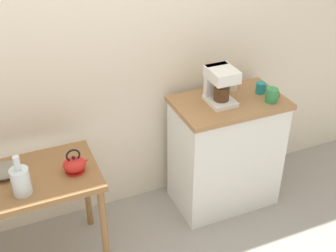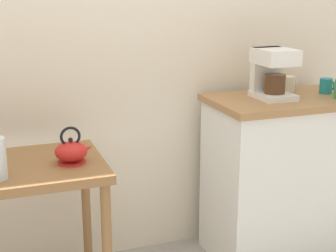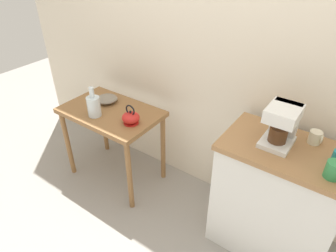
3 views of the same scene
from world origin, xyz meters
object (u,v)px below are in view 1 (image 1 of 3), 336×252
(coffee_maker, at_px, (220,83))
(glass_carafe_vase, at_px, (21,180))
(mug_tall_green, at_px, (272,95))
(mug_small_cream, at_px, (233,84))
(teakettle, at_px, (75,164))
(mug_dark_teal, at_px, (261,88))
(bowl_stoneware, at_px, (4,170))

(coffee_maker, bearing_deg, glass_carafe_vase, -170.10)
(mug_tall_green, bearing_deg, mug_small_cream, 119.74)
(glass_carafe_vase, height_order, mug_tall_green, mug_tall_green)
(teakettle, relative_size, mug_tall_green, 1.74)
(teakettle, xyz_separation_m, coffee_maker, (1.08, 0.16, 0.27))
(coffee_maker, xyz_separation_m, mug_dark_teal, (0.34, -0.00, -0.10))
(mug_small_cream, bearing_deg, coffee_maker, -146.21)
(glass_carafe_vase, xyz_separation_m, mug_dark_teal, (1.75, 0.24, 0.13))
(mug_small_cream, bearing_deg, mug_dark_teal, -39.77)
(glass_carafe_vase, bearing_deg, mug_small_cream, 13.09)
(bowl_stoneware, xyz_separation_m, mug_tall_green, (1.83, -0.12, 0.20))
(mug_small_cream, bearing_deg, bowl_stoneware, -174.79)
(mug_tall_green, height_order, mug_small_cream, mug_tall_green)
(bowl_stoneware, bearing_deg, teakettle, -18.38)
(coffee_maker, distance_m, mug_tall_green, 0.38)
(bowl_stoneware, bearing_deg, mug_dark_teal, 0.72)
(bowl_stoneware, height_order, mug_tall_green, mug_tall_green)
(glass_carafe_vase, xyz_separation_m, coffee_maker, (1.41, 0.25, 0.23))
(teakettle, relative_size, coffee_maker, 0.67)
(bowl_stoneware, xyz_separation_m, teakettle, (0.41, -0.14, 0.02))
(teakettle, height_order, mug_small_cream, mug_small_cream)
(mug_small_cream, xyz_separation_m, mug_dark_teal, (0.16, -0.13, -0.00))
(glass_carafe_vase, relative_size, coffee_maker, 0.99)
(glass_carafe_vase, bearing_deg, mug_dark_teal, 7.84)
(glass_carafe_vase, distance_m, mug_tall_green, 1.76)
(teakettle, xyz_separation_m, mug_tall_green, (1.43, 0.02, 0.18))
(coffee_maker, relative_size, mug_small_cream, 3.13)
(bowl_stoneware, relative_size, mug_tall_green, 1.89)
(teakettle, distance_m, mug_dark_teal, 1.45)
(coffee_maker, bearing_deg, mug_small_cream, 33.79)
(coffee_maker, xyz_separation_m, mug_tall_green, (0.34, -0.15, -0.09))
(teakettle, distance_m, mug_small_cream, 1.31)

